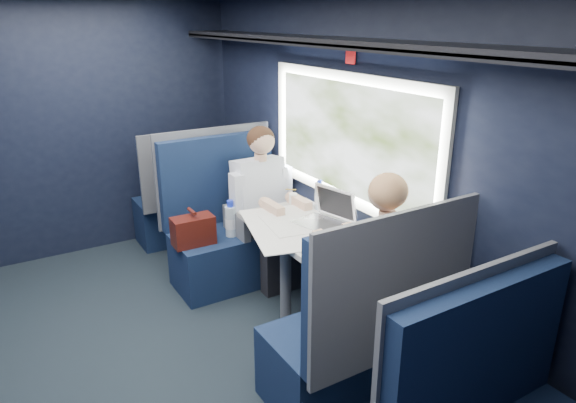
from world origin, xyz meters
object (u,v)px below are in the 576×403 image
man (265,199)px  bottle_small (319,197)px  laptop (328,214)px  seat_row_front (190,201)px  woman (378,265)px  seat_bay_far (360,336)px  cup (293,198)px  seat_bay_near (228,232)px  table (304,236)px

man → bottle_small: size_ratio=5.70×
bottle_small → laptop: bearing=-111.7°
seat_row_front → woman: woman is taller
seat_row_front → seat_bay_far: bearing=-90.0°
bottle_small → cup: (-0.10, 0.22, -0.06)m
woman → laptop: woman is taller
bottle_small → seat_row_front: bearing=106.2°
man → laptop: man is taller
bottle_small → cup: 0.25m
woman → bottle_small: size_ratio=5.70×
seat_bay_near → man: bearing=-32.8°
table → bottle_small: bearing=38.6°
seat_row_front → bottle_small: seat_row_front is taller
laptop → cup: (0.01, 0.48, -0.03)m
table → seat_bay_near: seat_bay_near is taller
seat_bay_near → woman: woman is taller
seat_row_front → laptop: seat_row_front is taller
laptop → cup: size_ratio=4.94×
table → cup: bearing=67.8°
laptop → table: bearing=165.7°
table → bottle_small: (0.27, 0.22, 0.18)m
table → cup: cup is taller
seat_bay_far → bottle_small: bearing=67.3°
seat_bay_far → man: bearing=81.0°
seat_row_front → man: bearing=-77.2°
seat_bay_far → woman: 0.43m
seat_bay_far → laptop: (0.35, 0.83, 0.40)m
seat_bay_near → seat_row_front: (0.01, 0.93, -0.01)m
seat_row_front → woman: (0.25, -2.50, 0.32)m
table → woman: woman is taller
seat_bay_near → woman: bearing=-80.5°
woman → cup: bearing=84.4°
seat_row_front → table: bearing=-84.2°
seat_row_front → laptop: (0.35, -1.84, 0.40)m
table → cup: 0.49m
cup → bottle_small: bearing=-66.7°
woman → cup: woman is taller
seat_bay_far → table: bearing=78.2°
table → seat_row_front: bearing=95.8°
seat_bay_far → laptop: 0.99m
cup → woman: bearing=-95.6°
man → cup: man is taller
table → cup: size_ratio=12.21×
man → bottle_small: bearing=-66.6°
woman → laptop: bearing=81.2°
bottle_small → seat_bay_near: bearing=126.0°
table → seat_bay_near: 0.92m
seat_bay_near → cup: seat_bay_near is taller
seat_row_front → bottle_small: bearing=-73.8°
cup → table: bearing=-112.2°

